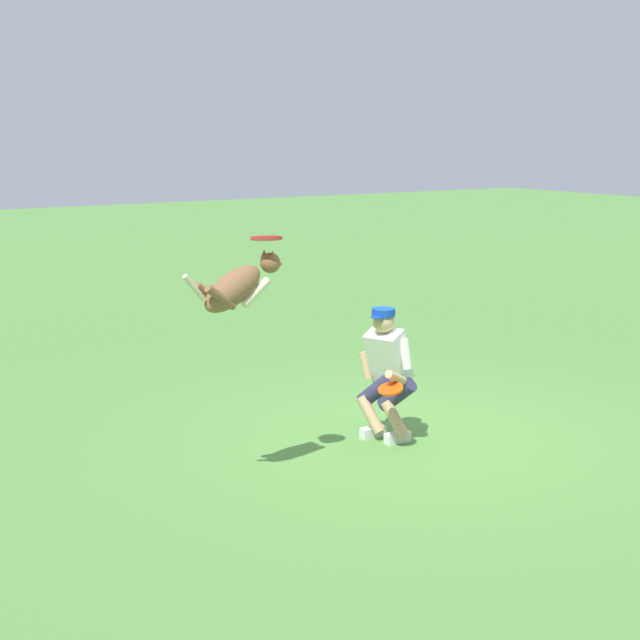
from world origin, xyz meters
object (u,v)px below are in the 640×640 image
(dog, at_px, (238,286))
(frisbee_held, at_px, (391,389))
(frisbee_flying, at_px, (266,238))
(person, at_px, (386,369))

(dog, distance_m, frisbee_held, 1.89)
(dog, xyz_separation_m, frisbee_flying, (-0.28, -0.03, 0.37))
(dog, distance_m, frisbee_flying, 0.46)
(person, distance_m, frisbee_held, 0.40)
(person, bearing_deg, frisbee_flying, -9.28)
(frisbee_flying, xyz_separation_m, frisbee_held, (-1.26, 0.03, -1.45))
(frisbee_flying, bearing_deg, dog, 5.62)
(dog, bearing_deg, person, 1.36)
(person, xyz_separation_m, dog, (1.75, 0.32, 1.00))
(person, height_order, dog, dog)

